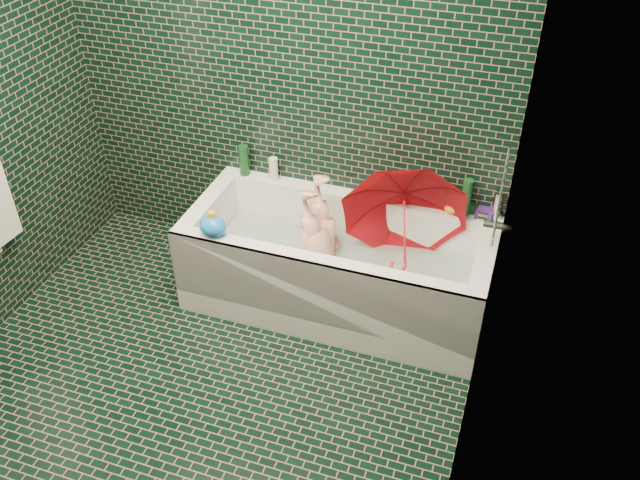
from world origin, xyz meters
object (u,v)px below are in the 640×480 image
(bathtub, at_px, (337,274))
(rubber_duck, at_px, (453,208))
(umbrella, at_px, (405,229))
(child, at_px, (322,257))
(bath_toy, at_px, (213,226))

(bathtub, distance_m, rubber_duck, 0.75)
(umbrella, distance_m, rubber_duck, 0.33)
(bathtub, relative_size, child, 1.81)
(bathtub, height_order, child, bathtub)
(bathtub, bearing_deg, rubber_duck, 29.73)
(bathtub, xyz_separation_m, rubber_duck, (0.57, 0.32, 0.38))
(rubber_duck, bearing_deg, child, -161.82)
(child, height_order, bath_toy, bath_toy)
(bathtub, distance_m, child, 0.13)
(bathtub, distance_m, umbrella, 0.51)
(child, xyz_separation_m, bath_toy, (-0.51, -0.30, 0.30))
(umbrella, bearing_deg, bathtub, 177.57)
(rubber_duck, height_order, bath_toy, bath_toy)
(umbrella, bearing_deg, bath_toy, -172.48)
(umbrella, xyz_separation_m, rubber_duck, (0.21, 0.26, 0.02))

